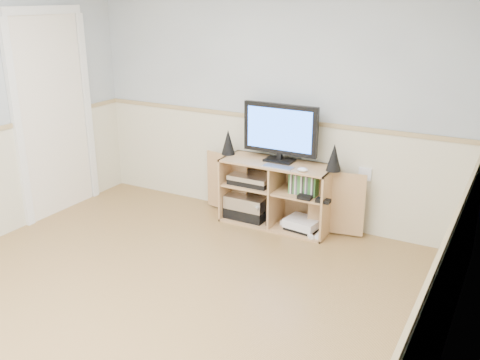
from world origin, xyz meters
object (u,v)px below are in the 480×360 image
at_px(monitor, 280,131).
at_px(keyboard, 278,167).
at_px(game_consoles, 302,224).
at_px(media_cabinet, 279,192).

xyz_separation_m(monitor, keyboard, (0.07, -0.19, -0.30)).
distance_m(monitor, game_consoles, 0.93).
height_order(monitor, game_consoles, monitor).
height_order(media_cabinet, monitor, monitor).
xyz_separation_m(media_cabinet, monitor, (0.00, -0.00, 0.62)).
xyz_separation_m(media_cabinet, keyboard, (0.07, -0.19, 0.32)).
distance_m(keyboard, game_consoles, 0.64).
bearing_deg(monitor, media_cabinet, 90.00).
distance_m(media_cabinet, game_consoles, 0.39).
bearing_deg(keyboard, media_cabinet, 111.38).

